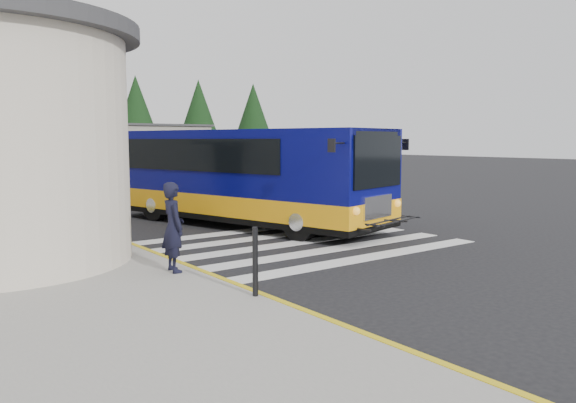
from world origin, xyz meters
TOP-DOWN VIEW (x-y plane):
  - ground at (0.00, 0.00)m, footprint 140.00×140.00m
  - curb_strip at (-4.05, 4.00)m, footprint 0.12×34.00m
  - crosswalk at (-0.50, -0.80)m, footprint 8.00×5.35m
  - depot_building at (6.00, 42.00)m, footprint 26.40×8.40m
  - tree_line at (6.29, 50.00)m, footprint 58.40×4.40m
  - transit_bus at (0.32, 2.78)m, footprint 5.55×10.77m
  - pedestrian_a at (-4.50, -2.37)m, footprint 0.47×0.66m
  - pedestrian_b at (-7.32, -1.49)m, footprint 0.95×0.96m
  - bollard at (-4.20, -4.72)m, footprint 0.09×0.09m
  - far_bus_a at (6.05, 29.09)m, footprint 9.10×4.25m
  - far_bus_b at (17.97, 27.83)m, footprint 9.86×3.95m

SIDE VIEW (x-z plane):
  - ground at x=0.00m, z-range 0.00..0.00m
  - crosswalk at x=-0.50m, z-range 0.00..0.01m
  - curb_strip at x=-4.05m, z-range 0.00..0.16m
  - bollard at x=-4.20m, z-range 0.15..1.27m
  - pedestrian_b at x=-7.32m, z-range 0.15..1.72m
  - pedestrian_a at x=-4.50m, z-range 0.15..1.86m
  - transit_bus at x=0.32m, z-range -0.06..2.89m
  - far_bus_a at x=6.05m, z-range 0.34..2.60m
  - far_bus_b at x=17.97m, z-range 0.37..2.84m
  - depot_building at x=6.00m, z-range 0.01..4.21m
  - tree_line at x=6.29m, z-range 1.77..11.77m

